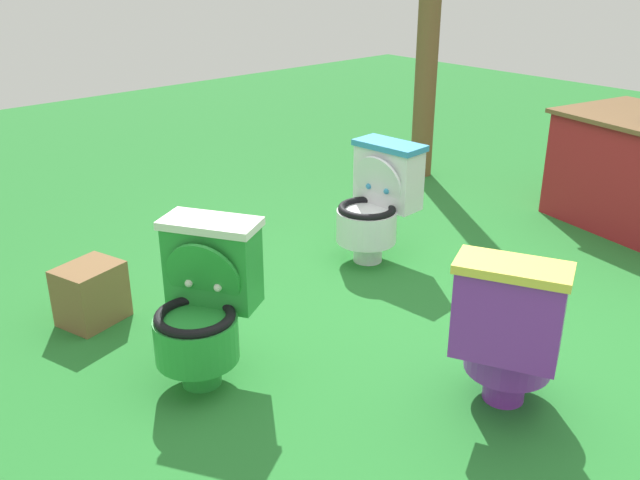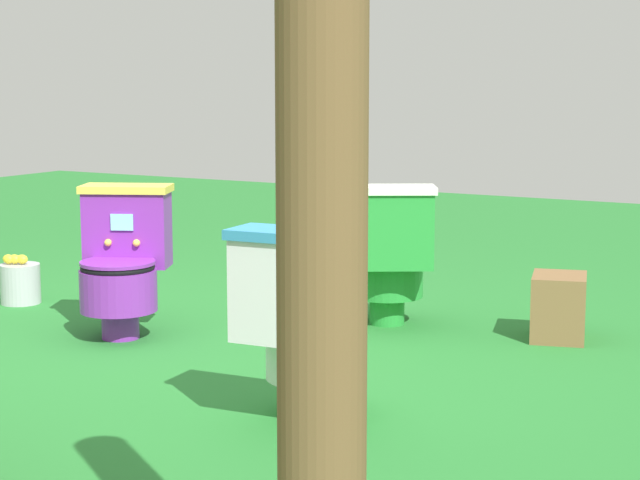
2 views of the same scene
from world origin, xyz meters
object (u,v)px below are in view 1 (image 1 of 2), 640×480
(toilet_white, at_px, (377,201))
(toilet_green, at_px, (204,302))
(small_crate, at_px, (91,294))
(toilet_purple, at_px, (509,332))
(wooden_post, at_px, (426,67))

(toilet_white, relative_size, toilet_green, 1.00)
(toilet_green, distance_m, small_crate, 0.87)
(toilet_purple, xyz_separation_m, toilet_green, (-1.05, -0.79, 0.00))
(toilet_white, xyz_separation_m, small_crate, (-0.43, -1.69, -0.22))
(toilet_purple, distance_m, wooden_post, 3.34)
(toilet_purple, distance_m, toilet_green, 1.31)
(toilet_purple, relative_size, wooden_post, 0.40)
(toilet_purple, distance_m, toilet_white, 1.62)
(toilet_white, distance_m, small_crate, 1.76)
(toilet_purple, bearing_deg, toilet_green, -168.15)
(wooden_post, bearing_deg, toilet_green, -66.42)
(small_crate, bearing_deg, toilet_green, 11.76)
(toilet_green, bearing_deg, toilet_purple, -173.42)
(toilet_green, bearing_deg, wooden_post, -96.72)
(toilet_purple, height_order, toilet_green, same)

